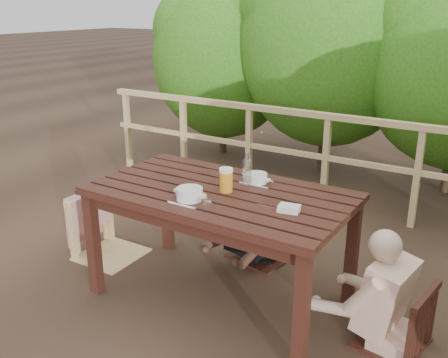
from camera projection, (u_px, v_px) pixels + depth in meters
The scene contains 16 objects.
ground at pixel (220, 296), 3.71m from camera, with size 60.00×60.00×0.00m, color #4B3426.
table at pixel (220, 246), 3.58m from camera, with size 1.77×0.99×0.82m, color #331710.
chair_left at pixel (107, 201), 4.14m from camera, with size 0.50×0.50×1.01m, color #DAB579.
chair_far at pixel (263, 205), 4.13m from camera, with size 0.47×0.47×0.94m, color #331710.
chair_right at pixel (397, 286), 3.06m from camera, with size 0.41×0.41×0.83m, color #331710.
woman at pixel (265, 192), 4.11m from camera, with size 0.47×0.58×1.17m, color black, non-canonical shape.
diner_right at pixel (407, 258), 2.97m from camera, with size 0.50×0.62×1.24m, color beige, non-canonical shape.
railing at pixel (326, 162), 5.14m from camera, with size 5.60×0.10×1.01m, color #DAB579.
hedge_row at pixel (410, 17), 5.44m from camera, with size 6.60×1.60×3.80m, color #336D19, non-canonical shape.
soup_near at pixel (190, 195), 3.26m from camera, with size 0.29×0.29×0.10m, color white.
soup_far at pixel (257, 179), 3.58m from camera, with size 0.25×0.25×0.08m, color white.
bread_roll at pixel (199, 196), 3.28m from camera, with size 0.12×0.09×0.07m, color #976623.
beer_glass at pixel (226, 181), 3.39m from camera, with size 0.09×0.09×0.18m, color gold.
bottle at pixel (247, 171), 3.48m from camera, with size 0.06×0.06×0.26m, color white.
tumbler at pixel (206, 205), 3.13m from camera, with size 0.06×0.06×0.08m, color silver.
butter_tub at pixel (289, 210), 3.08m from camera, with size 0.13×0.09×0.06m, color white.
Camera 1 is at (1.74, -2.71, 2.05)m, focal length 40.39 mm.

